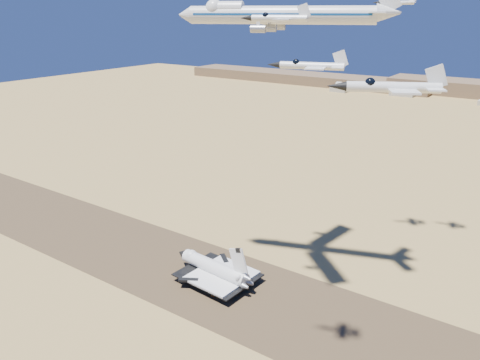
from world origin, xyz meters
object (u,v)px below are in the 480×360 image
Objects in this scene: shuttle at (214,269)px; chase_jet_a at (278,18)px; carrier_747 at (274,15)px; crew_a at (212,295)px; chase_jet_d at (396,2)px; chase_jet_c at (391,87)px; crew_b at (214,295)px; chase_jet_b at (310,66)px; crew_c at (217,296)px.

chase_jet_a reaches higher than shuttle.
carrier_747 is (15.72, 15.78, 96.25)m from shuttle.
shuttle reaches higher than crew_a.
shuttle is at bearing 28.92° from crew_a.
chase_jet_d reaches higher than crew_a.
crew_a is at bearing 118.71° from chase_jet_c.
chase_jet_b is (53.21, -36.00, 91.75)m from crew_b.
chase_jet_a is (46.25, -33.90, 96.03)m from shuttle.
chase_jet_b reaches higher than shuttle.
chase_jet_c is at bearing -69.39° from carrier_747.
chase_jet_b is (51.73, -35.88, 91.77)m from crew_c.
shuttle is 111.85m from chase_jet_a.
chase_jet_a is at bearing 123.48° from chase_jet_b.
chase_jet_c is (81.31, -61.62, 87.25)m from shuttle.
chase_jet_d reaches higher than chase_jet_b.
chase_jet_c is at bearing -55.19° from chase_jet_b.
crew_c is (2.34, 0.29, 0.02)m from crew_a.
chase_jet_d reaches higher than crew_b.
crew_b reaches higher than crew_c.
crew_b is 0.11× the size of chase_jet_b.
chase_jet_b is at bearing -108.01° from chase_jet_d.
crew_a is 0.96m from crew_b.
chase_jet_c reaches higher than crew_c.
carrier_747 reaches higher than chase_jet_c.
carrier_747 reaches higher than crew_b.
shuttle is 12.47m from crew_a.
shuttle is at bearing -154.57° from carrier_747.
crew_b is (-8.49, -25.21, -100.46)m from carrier_747.
crew_c is at bearing -113.80° from crew_b.
chase_jet_d is (32.20, 77.03, 104.92)m from crew_c.
shuttle is 2.48× the size of chase_jet_d.
crew_b is 0.11× the size of chase_jet_a.
chase_jet_a is (30.53, -49.68, -0.22)m from carrier_747.
carrier_747 is 44.24× the size of crew_b.
chase_jet_d is (25.19, 51.70, 4.43)m from carrier_747.
carrier_747 is 58.31m from chase_jet_a.
crew_a is 0.10× the size of chase_jet_d.
chase_jet_c is at bearing -128.60° from crew_a.
crew_a is at bearing -129.72° from carrier_747.
shuttle reaches higher than crew_c.
carrier_747 is 101.85m from chase_jet_c.
crew_a is 134.84m from chase_jet_d.
chase_jet_c reaches higher than shuttle.
chase_jet_a is 0.99× the size of chase_jet_d.
chase_jet_b reaches higher than crew_c.
carrier_747 is at bearing 102.72° from chase_jet_a.
crew_c is 127.87m from chase_jet_c.
crew_c is 134.08m from chase_jet_d.
chase_jet_d is at bearing -42.73° from crew_b.
crew_a is at bearing 129.23° from chase_jet_b.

